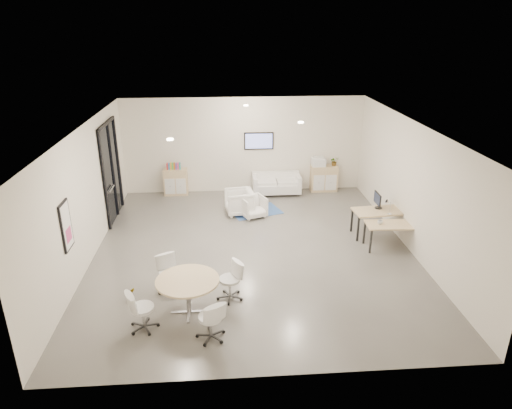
{
  "coord_description": "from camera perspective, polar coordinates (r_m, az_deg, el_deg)",
  "views": [
    {
      "loc": [
        -0.71,
        -10.4,
        5.46
      ],
      "look_at": [
        0.1,
        0.4,
        1.1
      ],
      "focal_mm": 32.0,
      "sensor_mm": 36.0,
      "label": 1
    }
  ],
  "objects": [
    {
      "name": "armchair_left",
      "position": [
        13.81,
        -2.11,
        0.46
      ],
      "size": [
        0.85,
        0.89,
        0.82
      ],
      "primitive_type": "imported",
      "rotation": [
        0.0,
        0.0,
        -1.44
      ],
      "color": "white",
      "rests_on": "room_shell"
    },
    {
      "name": "plant_floor",
      "position": [
        10.1,
        -15.32,
        -11.19
      ],
      "size": [
        0.28,
        0.36,
        0.14
      ],
      "primitive_type": "imported",
      "rotation": [
        0.0,
        0.0,
        0.4
      ],
      "color": "#3F7F3F",
      "rests_on": "room_shell"
    },
    {
      "name": "room_shell",
      "position": [
        11.12,
        -0.36,
        1.61
      ],
      "size": [
        9.6,
        10.6,
        4.8
      ],
      "color": "#595751",
      "rests_on": "ground"
    },
    {
      "name": "monitor",
      "position": [
        12.73,
        14.97,
        0.53
      ],
      "size": [
        0.2,
        0.5,
        0.44
      ],
      "color": "black",
      "rests_on": "desk_rear"
    },
    {
      "name": "printer",
      "position": [
        15.65,
        7.82,
        5.34
      ],
      "size": [
        0.46,
        0.38,
        0.32
      ],
      "rotation": [
        0.0,
        0.0,
        0.02
      ],
      "color": "white",
      "rests_on": "sideboard_right"
    },
    {
      "name": "armchair_right",
      "position": [
        13.6,
        -0.36,
        -0.15
      ],
      "size": [
        0.87,
        0.84,
        0.7
      ],
      "primitive_type": "imported",
      "rotation": [
        0.0,
        0.0,
        0.38
      ],
      "color": "white",
      "rests_on": "room_shell"
    },
    {
      "name": "ceiling_spots",
      "position": [
        11.48,
        -1.68,
        10.46
      ],
      "size": [
        3.14,
        4.14,
        0.03
      ],
      "color": "#FFEAC6",
      "rests_on": "room_shell"
    },
    {
      "name": "meeting_chairs",
      "position": [
        9.32,
        -8.45,
        -11.14
      ],
      "size": [
        2.44,
        2.44,
        0.82
      ],
      "color": "white",
      "rests_on": "room_shell"
    },
    {
      "name": "glass_door",
      "position": [
        13.89,
        -17.66,
        4.31
      ],
      "size": [
        0.09,
        1.9,
        2.85
      ],
      "color": "black",
      "rests_on": "room_shell"
    },
    {
      "name": "plant_cabinet",
      "position": [
        15.76,
        9.76,
        5.24
      ],
      "size": [
        0.35,
        0.37,
        0.24
      ],
      "primitive_type": "imported",
      "rotation": [
        0.0,
        0.0,
        0.26
      ],
      "color": "#3F7F3F",
      "rests_on": "sideboard_right"
    },
    {
      "name": "loveseat",
      "position": [
        15.48,
        2.53,
        2.53
      ],
      "size": [
        1.61,
        0.81,
        0.6
      ],
      "rotation": [
        0.0,
        0.0,
        -0.0
      ],
      "color": "white",
      "rests_on": "room_shell"
    },
    {
      "name": "cup",
      "position": [
        12.03,
        15.26,
        -2.09
      ],
      "size": [
        0.15,
        0.13,
        0.13
      ],
      "primitive_type": "imported",
      "rotation": [
        0.0,
        0.0,
        0.25
      ],
      "color": "white",
      "rests_on": "desk_front"
    },
    {
      "name": "blue_rug",
      "position": [
        14.1,
        -0.05,
        -0.83
      ],
      "size": [
        1.73,
        1.42,
        0.01
      ],
      "primitive_type": "cube",
      "rotation": [
        0.0,
        0.0,
        0.33
      ],
      "color": "navy",
      "rests_on": "room_shell"
    },
    {
      "name": "desk_rear",
      "position": [
        12.73,
        15.22,
        -1.02
      ],
      "size": [
        1.48,
        0.83,
        0.74
      ],
      "rotation": [
        0.0,
        0.0,
        0.09
      ],
      "color": "tan",
      "rests_on": "room_shell"
    },
    {
      "name": "artwork",
      "position": [
        10.17,
        -22.64,
        -2.51
      ],
      "size": [
        0.05,
        0.54,
        1.04
      ],
      "color": "black",
      "rests_on": "room_shell"
    },
    {
      "name": "wall_tv",
      "position": [
        15.37,
        0.35,
        7.95
      ],
      "size": [
        0.98,
        0.06,
        0.58
      ],
      "color": "black",
      "rests_on": "room_shell"
    },
    {
      "name": "sideboard_left",
      "position": [
        15.59,
        -9.99,
        2.8
      ],
      "size": [
        0.79,
        0.41,
        0.88
      ],
      "color": "tan",
      "rests_on": "room_shell"
    },
    {
      "name": "sideboard_right",
      "position": [
        15.87,
        8.47,
        3.27
      ],
      "size": [
        0.9,
        0.44,
        0.9
      ],
      "color": "tan",
      "rests_on": "room_shell"
    },
    {
      "name": "books",
      "position": [
        15.43,
        -10.27,
        4.74
      ],
      "size": [
        0.46,
        0.14,
        0.22
      ],
      "color": "red",
      "rests_on": "sideboard_left"
    },
    {
      "name": "desk_front",
      "position": [
        12.16,
        16.5,
        -2.65
      ],
      "size": [
        1.29,
        0.69,
        0.66
      ],
      "rotation": [
        0.0,
        0.0,
        -0.05
      ],
      "color": "tan",
      "rests_on": "room_shell"
    },
    {
      "name": "round_table",
      "position": [
        9.18,
        -8.54,
        -9.71
      ],
      "size": [
        1.26,
        1.26,
        0.76
      ],
      "color": "tan",
      "rests_on": "room_shell"
    }
  ]
}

